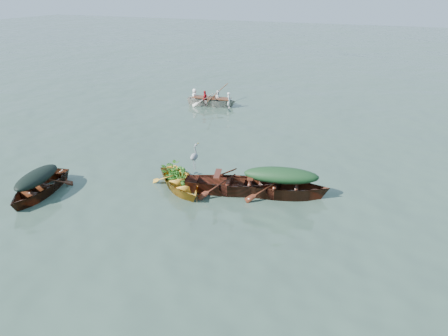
% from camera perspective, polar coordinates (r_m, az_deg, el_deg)
% --- Properties ---
extents(ground, '(140.00, 140.00, 0.00)m').
position_cam_1_polar(ground, '(13.32, -4.36, -6.58)').
color(ground, '#395043').
rests_on(ground, ground).
extents(yellow_dinghy, '(3.52, 3.32, 0.93)m').
position_cam_1_polar(yellow_dinghy, '(15.18, -5.67, -2.72)').
color(yellow_dinghy, orange).
rests_on(yellow_dinghy, ground).
extents(dark_covered_boat, '(2.11, 4.00, 0.96)m').
position_cam_1_polar(dark_covered_boat, '(15.94, -22.93, -3.25)').
color(dark_covered_boat, '#452610').
rests_on(dark_covered_boat, ground).
extents(green_tarp_boat, '(4.66, 2.39, 1.05)m').
position_cam_1_polar(green_tarp_boat, '(14.72, 7.32, -3.67)').
color(green_tarp_boat, '#4E1E12').
rests_on(green_tarp_boat, ground).
extents(open_wooden_boat, '(4.81, 2.70, 1.09)m').
position_cam_1_polar(open_wooden_boat, '(14.84, 1.30, -3.23)').
color(open_wooden_boat, '#572115').
rests_on(open_wooden_boat, ground).
extents(rowed_boat, '(4.15, 1.62, 0.95)m').
position_cam_1_polar(rowed_boat, '(25.51, -1.62, 8.12)').
color(rowed_boat, beige).
rests_on(rowed_boat, ground).
extents(dark_tarp_cover, '(1.16, 2.20, 0.40)m').
position_cam_1_polar(dark_tarp_cover, '(15.68, -23.31, -1.02)').
color(dark_tarp_cover, black).
rests_on(dark_tarp_cover, dark_covered_boat).
extents(green_tarp_cover, '(2.56, 1.32, 0.52)m').
position_cam_1_polar(green_tarp_cover, '(14.39, 7.48, -0.88)').
color(green_tarp_cover, '#15341A').
rests_on(green_tarp_cover, green_tarp_boat).
extents(thwart_benches, '(2.45, 1.49, 0.04)m').
position_cam_1_polar(thwart_benches, '(14.60, 1.32, -1.25)').
color(thwart_benches, '#42190F').
rests_on(thwart_benches, open_wooden_boat).
extents(heron, '(0.49, 0.47, 0.92)m').
position_cam_1_polar(heron, '(15.03, -3.91, 0.91)').
color(heron, gray).
rests_on(heron, yellow_dinghy).
extents(dinghy_weeds, '(1.14, 1.12, 0.60)m').
position_cam_1_polar(dinghy_weeds, '(15.35, -6.41, 0.67)').
color(dinghy_weeds, '#246D1C').
rests_on(dinghy_weeds, yellow_dinghy).
extents(rowers, '(2.93, 1.38, 0.76)m').
position_cam_1_polar(rowers, '(25.30, -1.64, 9.99)').
color(rowers, silver).
rests_on(rowers, rowed_boat).
extents(oars, '(0.87, 2.65, 0.06)m').
position_cam_1_polar(oars, '(25.39, -1.64, 9.22)').
color(oars, brown).
rests_on(oars, rowed_boat).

